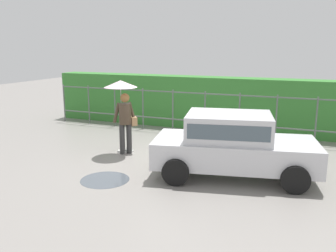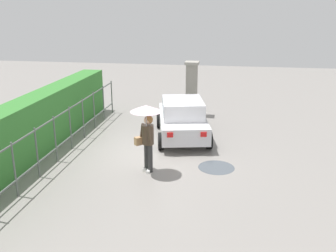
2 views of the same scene
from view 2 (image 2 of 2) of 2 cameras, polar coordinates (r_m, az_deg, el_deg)
ground_plane at (r=12.91m, az=-1.99°, el=-3.98°), size 40.00×40.00×0.00m
car at (r=14.09m, az=2.17°, el=1.35°), size 3.96×2.46×1.48m
pedestrian at (r=10.96m, az=-3.22°, el=0.29°), size 0.91×0.91×2.07m
gate_pillar at (r=17.05m, az=3.56°, el=5.70°), size 0.60×0.60×2.42m
fence_section at (r=12.90m, az=-15.49°, el=-0.75°), size 10.65×0.05×1.50m
hedge_row at (r=13.32m, az=-19.55°, el=0.00°), size 11.60×0.90×1.90m
puddle_near at (r=11.83m, az=7.26°, el=-6.19°), size 1.12×1.12×0.00m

